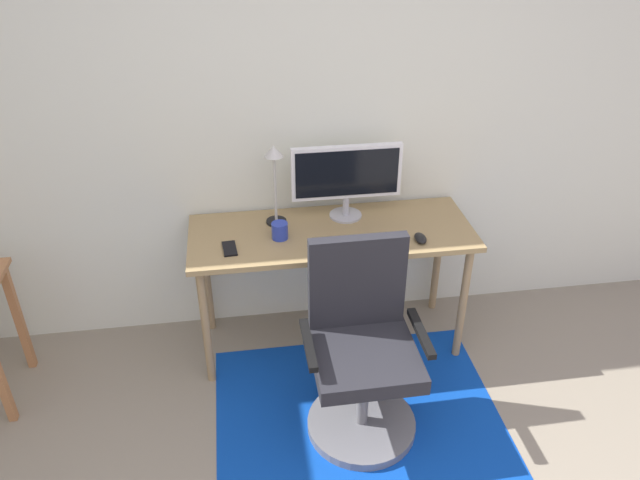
% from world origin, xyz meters
% --- Properties ---
extents(wall_back, '(6.00, 0.10, 2.60)m').
position_xyz_m(wall_back, '(0.00, 2.20, 1.30)').
color(wall_back, silver).
rests_on(wall_back, ground).
extents(area_rug, '(1.45, 1.13, 0.01)m').
position_xyz_m(area_rug, '(0.14, 1.25, 0.00)').
color(area_rug, '#0B3CA2').
rests_on(area_rug, ground).
extents(desk, '(1.52, 0.58, 0.76)m').
position_xyz_m(desk, '(0.10, 1.84, 0.68)').
color(desk, '#9B8052').
rests_on(desk, ground).
extents(monitor, '(0.60, 0.18, 0.42)m').
position_xyz_m(monitor, '(0.20, 1.99, 1.01)').
color(monitor, '#B2B2B7').
rests_on(monitor, desk).
extents(keyboard, '(0.43, 0.13, 0.02)m').
position_xyz_m(keyboard, '(0.19, 1.69, 0.77)').
color(keyboard, black).
rests_on(keyboard, desk).
extents(computer_mouse, '(0.06, 0.10, 0.03)m').
position_xyz_m(computer_mouse, '(0.54, 1.67, 0.78)').
color(computer_mouse, black).
rests_on(computer_mouse, desk).
extents(coffee_cup, '(0.09, 0.09, 0.09)m').
position_xyz_m(coffee_cup, '(-0.18, 1.81, 0.80)').
color(coffee_cup, '#263AA4').
rests_on(coffee_cup, desk).
extents(cell_phone, '(0.08, 0.15, 0.01)m').
position_xyz_m(cell_phone, '(-0.45, 1.73, 0.76)').
color(cell_phone, black).
rests_on(cell_phone, desk).
extents(desk_lamp, '(0.11, 0.11, 0.45)m').
position_xyz_m(desk_lamp, '(-0.19, 1.97, 1.07)').
color(desk_lamp, black).
rests_on(desk_lamp, desk).
extents(office_chair, '(0.57, 0.54, 0.99)m').
position_xyz_m(office_chair, '(0.14, 1.21, 0.41)').
color(office_chair, slate).
rests_on(office_chair, ground).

